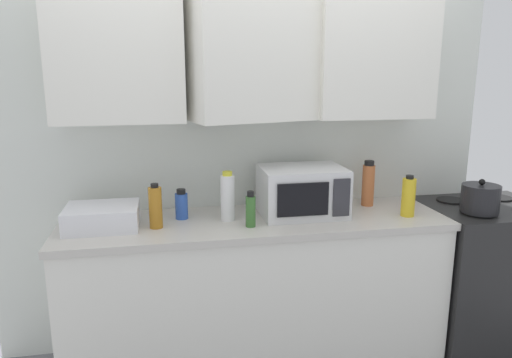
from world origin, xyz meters
name	(u,v)px	position (x,y,z in m)	size (l,w,h in m)	color
wall_back_with_cabinets	(248,97)	(0.00, -0.07, 1.57)	(3.06, 0.50, 2.60)	silver
counter_run	(256,291)	(0.00, -0.30, 0.45)	(2.19, 0.63, 0.90)	white
stove_range	(481,273)	(1.48, -0.32, 0.45)	(0.76, 0.64, 0.91)	black
kettle	(480,198)	(1.31, -0.46, 0.99)	(0.22, 0.22, 0.20)	black
microwave	(302,191)	(0.28, -0.27, 1.04)	(0.48, 0.37, 0.28)	silver
dish_rack	(102,217)	(-0.84, -0.30, 0.96)	(0.38, 0.30, 0.12)	silver
bottle_red_sauce	(410,195)	(0.99, -0.23, 0.97)	(0.06, 0.06, 0.15)	red
bottle_blue_cleaner	(182,205)	(-0.41, -0.22, 0.98)	(0.07, 0.07, 0.17)	#2D56B7
bottle_yellow_mustard	(408,197)	(0.87, -0.41, 1.01)	(0.08, 0.08, 0.24)	gold
bottle_white_jar	(228,197)	(-0.16, -0.30, 1.03)	(0.08, 0.08, 0.28)	white
bottle_amber_vinegar	(155,207)	(-0.56, -0.35, 1.01)	(0.07, 0.07, 0.24)	#AD701E
bottle_green_oil	(251,210)	(-0.05, -0.43, 0.99)	(0.05, 0.05, 0.20)	#386B2D
bottle_spice_jar	(368,184)	(0.74, -0.16, 1.04)	(0.08, 0.08, 0.28)	#BC6638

